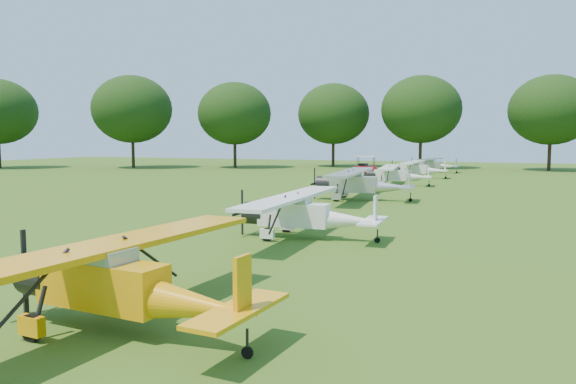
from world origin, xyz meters
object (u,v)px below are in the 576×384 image
(aircraft_3, at_px, (304,211))
(aircraft_6, at_px, (418,168))
(golf_cart, at_px, (365,168))
(aircraft_4, at_px, (360,182))
(aircraft_7, at_px, (433,164))
(aircraft_5, at_px, (395,174))
(aircraft_2, at_px, (119,279))

(aircraft_3, xyz_separation_m, aircraft_6, (-0.94, 38.09, -0.05))
(aircraft_6, distance_m, golf_cart, 8.96)
(aircraft_3, relative_size, aircraft_6, 1.05)
(aircraft_4, height_order, aircraft_7, aircraft_4)
(golf_cart, bearing_deg, aircraft_5, -71.99)
(aircraft_4, height_order, aircraft_6, aircraft_4)
(aircraft_5, xyz_separation_m, golf_cart, (-6.56, 16.24, -0.38))
(aircraft_3, bearing_deg, aircraft_7, 89.19)
(aircraft_2, relative_size, aircraft_3, 1.04)
(aircraft_7, bearing_deg, golf_cart, -138.97)
(aircraft_5, distance_m, aircraft_6, 10.57)
(aircraft_2, height_order, aircraft_3, aircraft_2)
(aircraft_4, xyz_separation_m, aircraft_5, (0.08, 12.59, -0.18))
(aircraft_2, relative_size, golf_cart, 4.07)
(aircraft_7, distance_m, golf_cart, 8.73)
(aircraft_6, bearing_deg, aircraft_3, -87.77)
(aircraft_6, bearing_deg, golf_cart, 141.46)
(aircraft_3, height_order, golf_cart, golf_cart)
(aircraft_2, height_order, golf_cart, golf_cart)
(aircraft_4, relative_size, aircraft_7, 1.17)
(aircraft_2, bearing_deg, golf_cart, 103.53)
(aircraft_3, distance_m, golf_cart, 44.47)
(aircraft_5, bearing_deg, aircraft_7, 81.38)
(aircraft_3, xyz_separation_m, golf_cart, (-7.87, 43.77, -0.44))
(aircraft_6, xyz_separation_m, aircraft_7, (0.33, 10.52, -0.01))
(aircraft_6, distance_m, aircraft_7, 10.53)
(aircraft_4, height_order, aircraft_5, aircraft_4)
(aircraft_2, relative_size, aircraft_6, 1.10)
(aircraft_6, relative_size, aircraft_7, 1.01)
(aircraft_5, bearing_deg, aircraft_4, -97.10)
(aircraft_4, bearing_deg, aircraft_7, 83.74)
(golf_cart, bearing_deg, aircraft_7, 29.78)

